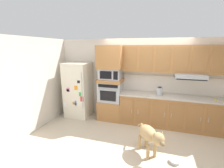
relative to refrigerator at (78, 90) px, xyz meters
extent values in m
plane|color=beige|center=(2.08, -0.68, -0.88)|extent=(9.60, 9.60, 0.00)
cube|color=beige|center=(2.08, 0.43, 0.37)|extent=(6.20, 0.12, 2.50)
cube|color=beige|center=(-0.72, -0.68, 0.37)|extent=(0.12, 7.10, 2.50)
cube|color=silver|center=(0.00, 0.00, 0.00)|extent=(0.76, 0.70, 1.76)
cylinder|color=silver|center=(0.33, -0.37, 0.10)|extent=(0.02, 0.02, 1.10)
cube|color=orange|center=(0.01, -0.35, -0.34)|extent=(0.06, 0.01, 0.10)
cube|color=orange|center=(0.12, -0.35, 0.17)|extent=(0.10, 0.01, 0.13)
cube|color=pink|center=(-0.15, -0.35, 0.09)|extent=(0.11, 0.01, 0.13)
cube|color=pink|center=(0.08, -0.35, -0.37)|extent=(0.05, 0.01, 0.08)
cube|color=white|center=(-0.30, -0.35, -0.42)|extent=(0.11, 0.01, 0.15)
cube|color=pink|center=(-0.16, -0.35, 0.07)|extent=(0.08, 0.01, 0.07)
cube|color=#337FDB|center=(0.08, -0.35, -0.32)|extent=(0.06, 0.01, 0.14)
cube|color=red|center=(0.31, -0.35, -0.17)|extent=(0.11, 0.01, 0.16)
cube|color=black|center=(0.22, -0.35, 0.36)|extent=(0.09, 0.01, 0.08)
cube|color=green|center=(0.25, -0.35, -0.02)|extent=(0.07, 0.01, 0.13)
cube|color=#A8703D|center=(1.09, 0.07, -0.58)|extent=(0.74, 0.62, 0.60)
cube|color=#A8AAAF|center=(1.09, 0.07, 0.02)|extent=(0.70, 0.58, 0.60)
cube|color=black|center=(1.09, -0.23, -0.04)|extent=(0.49, 0.01, 0.30)
cube|color=black|center=(1.09, -0.23, 0.26)|extent=(0.59, 0.01, 0.09)
cylinder|color=#A8AAAF|center=(1.09, -0.25, 0.15)|extent=(0.56, 0.02, 0.02)
cube|color=#A8703D|center=(1.09, 0.07, 0.37)|extent=(0.74, 0.62, 0.10)
cube|color=#A8AAAF|center=(1.09, 0.07, 0.58)|extent=(0.64, 0.53, 0.32)
cube|color=black|center=(1.02, -0.20, 0.58)|extent=(0.35, 0.01, 0.22)
cube|color=black|center=(1.32, -0.20, 0.58)|extent=(0.13, 0.01, 0.24)
cube|color=#A8703D|center=(1.09, 0.07, 1.08)|extent=(0.74, 0.62, 0.68)
cube|color=#A8703D|center=(3.01, 0.07, -0.44)|extent=(3.10, 0.60, 0.88)
cube|color=#9A6738|center=(1.68, -0.24, -0.42)|extent=(0.37, 0.01, 0.70)
cylinder|color=#BCBCC1|center=(1.82, -0.25, -0.42)|extent=(0.01, 0.01, 0.12)
cube|color=#9A6738|center=(2.13, -0.24, -0.42)|extent=(0.37, 0.01, 0.70)
cylinder|color=#BCBCC1|center=(1.99, -0.25, -0.42)|extent=(0.01, 0.01, 0.12)
cube|color=#9A6738|center=(2.57, -0.24, -0.42)|extent=(0.37, 0.01, 0.70)
cylinder|color=#BCBCC1|center=(2.70, -0.25, -0.42)|extent=(0.01, 0.01, 0.12)
cube|color=#9A6738|center=(3.01, -0.24, -0.42)|extent=(0.37, 0.01, 0.70)
cylinder|color=#BCBCC1|center=(2.88, -0.25, -0.42)|extent=(0.01, 0.01, 0.12)
cube|color=#9A6738|center=(3.46, -0.24, -0.42)|extent=(0.37, 0.01, 0.70)
cylinder|color=#BCBCC1|center=(3.59, -0.25, -0.42)|extent=(0.01, 0.01, 0.12)
cube|color=#9A6738|center=(3.90, -0.24, -0.42)|extent=(0.37, 0.01, 0.70)
cylinder|color=#BCBCC1|center=(3.77, -0.25, -0.42)|extent=(0.01, 0.01, 0.12)
cube|color=#BCB2A3|center=(3.01, 0.07, 0.02)|extent=(3.14, 0.64, 0.04)
cube|color=silver|center=(3.01, 0.36, 0.29)|extent=(3.14, 0.02, 0.50)
cube|color=#A8703D|center=(3.01, 0.20, 1.05)|extent=(3.10, 0.34, 0.74)
cube|color=#A8AAAF|center=(3.29, 0.13, 0.61)|extent=(0.76, 0.48, 0.14)
cube|color=black|center=(3.29, -0.09, 0.55)|extent=(0.72, 0.04, 0.02)
cube|color=#9A6738|center=(1.68, 0.02, 1.05)|extent=(0.37, 0.01, 0.63)
cube|color=#9A6738|center=(2.13, 0.02, 1.05)|extent=(0.37, 0.01, 0.63)
cube|color=#9A6738|center=(2.57, 0.02, 1.05)|extent=(0.37, 0.01, 0.63)
cube|color=#9A6738|center=(3.01, 0.02, 1.05)|extent=(0.37, 0.01, 0.63)
cube|color=#9A6738|center=(3.46, 0.02, 1.05)|extent=(0.37, 0.01, 0.63)
cube|color=#9A6738|center=(3.90, 0.02, 1.05)|extent=(0.37, 0.01, 0.63)
cylinder|color=yellow|center=(3.93, -0.01, 0.05)|extent=(0.05, 0.10, 0.03)
cylinder|color=silver|center=(4.04, 0.02, 0.05)|extent=(0.04, 0.12, 0.01)
cylinder|color=#A8AAAF|center=(2.54, 0.02, 0.15)|extent=(0.17, 0.17, 0.22)
cylinder|color=black|center=(2.54, 0.02, 0.27)|extent=(0.10, 0.10, 0.02)
ellipsoid|color=tan|center=(2.33, -1.31, -0.41)|extent=(0.54, 0.59, 0.30)
sphere|color=tan|center=(2.54, -1.60, -0.33)|extent=(0.24, 0.24, 0.24)
ellipsoid|color=olive|center=(2.61, -1.70, -0.35)|extent=(0.15, 0.16, 0.09)
cone|color=tan|center=(2.60, -1.54, -0.22)|extent=(0.07, 0.07, 0.08)
cone|color=tan|center=(2.46, -1.64, -0.22)|extent=(0.07, 0.07, 0.08)
cylinder|color=tan|center=(2.14, -1.04, -0.38)|extent=(0.13, 0.17, 0.14)
cylinder|color=tan|center=(2.50, -1.40, -0.72)|extent=(0.07, 0.07, 0.32)
cylinder|color=tan|center=(2.37, -1.50, -0.72)|extent=(0.07, 0.07, 0.32)
cylinder|color=tan|center=(2.30, -1.12, -0.72)|extent=(0.07, 0.07, 0.32)
cylinder|color=tan|center=(2.16, -1.21, -0.72)|extent=(0.07, 0.07, 0.32)
cylinder|color=#B2B7BC|center=(2.88, -1.47, -0.85)|extent=(0.20, 0.20, 0.06)
cylinder|color=brown|center=(2.88, -1.47, -0.84)|extent=(0.15, 0.15, 0.03)
camera|label=1|loc=(2.42, -4.30, 1.35)|focal=24.44mm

